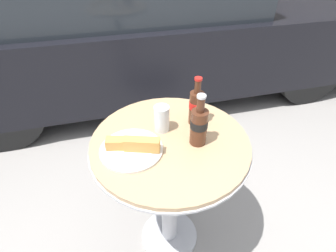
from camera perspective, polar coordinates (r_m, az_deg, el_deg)
ground_plane at (r=1.73m, az=0.31°, el=-22.73°), size 30.00×30.00×0.00m
bistro_table at (r=1.25m, az=0.40°, el=-9.42°), size 0.69×0.69×0.77m
cola_bottle_left at (r=1.06m, az=6.75°, el=0.20°), size 0.07×0.07×0.23m
cola_bottle_right at (r=1.17m, az=6.18°, el=4.37°), size 0.07×0.07×0.23m
drinking_glass at (r=1.14m, az=-1.37°, el=1.42°), size 0.07×0.07×0.12m
lunch_plate_near at (r=1.07m, az=-7.84°, el=-4.64°), size 0.26×0.26×0.07m
parked_car at (r=2.91m, az=-4.20°, el=20.38°), size 4.59×1.73×1.30m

